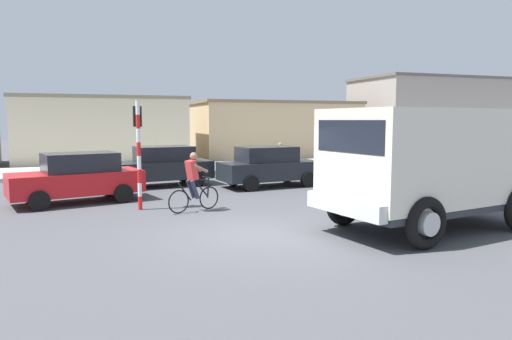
% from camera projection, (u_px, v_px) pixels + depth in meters
% --- Properties ---
extents(ground_plane, '(120.00, 120.00, 0.00)m').
position_uv_depth(ground_plane, '(253.00, 233.00, 10.96)').
color(ground_plane, '#4C4C51').
extents(sidewalk_far, '(80.00, 5.00, 0.16)m').
position_uv_depth(sidewalk_far, '(162.00, 169.00, 24.48)').
color(sidewalk_far, '#ADADA8').
rests_on(sidewalk_far, ground).
extents(truck_foreground, '(5.75, 3.48, 2.90)m').
position_uv_depth(truck_foreground, '(431.00, 161.00, 11.24)').
color(truck_foreground, silver).
rests_on(truck_foreground, ground).
extents(cyclist, '(1.63, 0.75, 1.72)m').
position_uv_depth(cyclist, '(194.00, 182.00, 13.46)').
color(cyclist, black).
rests_on(cyclist, ground).
extents(traffic_light_pole, '(0.24, 0.43, 3.20)m').
position_uv_depth(traffic_light_pole, '(138.00, 140.00, 13.63)').
color(traffic_light_pole, red).
rests_on(traffic_light_pole, ground).
extents(car_red_near, '(4.29, 2.62, 1.60)m').
position_uv_depth(car_red_near, '(77.00, 177.00, 14.90)').
color(car_red_near, red).
rests_on(car_red_near, ground).
extents(car_white_mid, '(4.20, 2.29, 1.60)m').
position_uv_depth(car_white_mid, '(161.00, 166.00, 18.66)').
color(car_white_mid, '#1E2328').
rests_on(car_white_mid, ground).
extents(car_far_side, '(4.16, 2.20, 1.60)m').
position_uv_depth(car_far_side, '(269.00, 166.00, 18.49)').
color(car_far_side, '#1E2328').
rests_on(car_far_side, ground).
extents(pedestrian_near_kerb, '(0.34, 0.22, 1.62)m').
position_uv_depth(pedestrian_near_kerb, '(280.00, 160.00, 21.22)').
color(pedestrian_near_kerb, '#2D334C').
rests_on(pedestrian_near_kerb, ground).
extents(building_mid_block, '(9.94, 5.23, 4.07)m').
position_uv_depth(building_mid_block, '(103.00, 130.00, 28.60)').
color(building_mid_block, beige).
rests_on(building_mid_block, ground).
extents(building_corner_right, '(11.59, 7.50, 3.97)m').
position_uv_depth(building_corner_right, '(271.00, 129.00, 34.66)').
color(building_corner_right, '#D1B284').
rests_on(building_corner_right, ground).
extents(building_set_back, '(12.16, 6.74, 5.93)m').
position_uv_depth(building_set_back, '(432.00, 116.00, 37.33)').
color(building_set_back, '#9E9389').
rests_on(building_set_back, ground).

